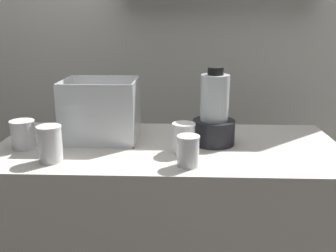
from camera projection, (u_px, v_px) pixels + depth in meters
name	position (u px, v px, depth m)	size (l,w,h in m)	color
counter	(168.00, 241.00, 1.66)	(1.40, 0.64, 0.90)	beige
back_wall_unit	(174.00, 43.00, 2.17)	(2.60, 0.24, 2.50)	silver
carrot_display_bin	(101.00, 120.00, 1.59)	(0.30, 0.25, 0.25)	white
blender_pitcher	(214.00, 116.00, 1.52)	(0.17, 0.17, 0.31)	black
juice_cup_beet_far_left	(23.00, 136.00, 1.48)	(0.10, 0.10, 0.11)	white
juice_cup_mango_left	(50.00, 146.00, 1.34)	(0.09, 0.09, 0.13)	white
juice_cup_pomegranate_middle	(184.00, 139.00, 1.43)	(0.09, 0.09, 0.12)	white
juice_cup_mango_right	(188.00, 153.00, 1.30)	(0.08, 0.08, 0.11)	white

